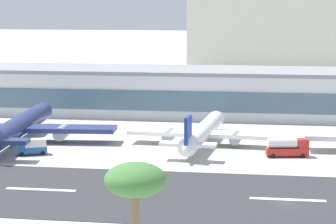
% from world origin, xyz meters
% --- Properties ---
extents(ground_plane, '(1400.00, 1400.00, 0.00)m').
position_xyz_m(ground_plane, '(0.00, 0.00, 0.00)').
color(ground_plane, '#B2AFA8').
extents(runway_strip, '(800.00, 32.90, 0.08)m').
position_xyz_m(runway_strip, '(0.00, 1.67, 0.04)').
color(runway_strip, '#2D2D30').
rests_on(runway_strip, ground_plane).
extents(runway_centreline_dash_3, '(12.00, 1.20, 0.01)m').
position_xyz_m(runway_centreline_dash_3, '(-40.11, 1.67, 0.09)').
color(runway_centreline_dash_3, white).
rests_on(runway_centreline_dash_3, runway_strip).
extents(runway_centreline_dash_4, '(12.00, 1.20, 0.01)m').
position_xyz_m(runway_centreline_dash_4, '(0.55, 1.67, 0.09)').
color(runway_centreline_dash_4, white).
rests_on(runway_centreline_dash_4, runway_strip).
extents(terminal_building, '(173.01, 26.19, 12.76)m').
position_xyz_m(terminal_building, '(-19.61, 88.96, 6.38)').
color(terminal_building, silver).
rests_on(terminal_building, ground_plane).
extents(distant_hotel_block, '(121.51, 34.58, 33.52)m').
position_xyz_m(distant_hotel_block, '(17.81, 227.36, 16.76)').
color(distant_hotel_block, beige).
rests_on(distant_hotel_block, ground_plane).
extents(airliner_gold_tail_gate_0, '(44.02, 51.85, 10.83)m').
position_xyz_m(airliner_gold_tail_gate_0, '(-58.68, 40.93, 3.45)').
color(airliner_gold_tail_gate_0, navy).
rests_on(airliner_gold_tail_gate_0, ground_plane).
extents(airliner_navy_tail_gate_1, '(33.16, 42.59, 8.89)m').
position_xyz_m(airliner_navy_tail_gate_1, '(-17.78, 43.76, 2.83)').
color(airliner_navy_tail_gate_1, white).
rests_on(airliner_navy_tail_gate_1, ground_plane).
extents(service_fuel_truck_0, '(8.83, 4.06, 3.95)m').
position_xyz_m(service_fuel_truck_0, '(0.58, 34.87, 2.03)').
color(service_fuel_truck_0, '#B2231E').
rests_on(service_fuel_truck_0, ground_plane).
extents(service_box_truck_1, '(6.45, 4.77, 3.25)m').
position_xyz_m(service_box_truck_1, '(-51.20, 28.86, 1.79)').
color(service_box_truck_1, '#23569E').
rests_on(service_box_truck_1, ground_plane).
extents(palm_tree_1, '(5.98, 5.98, 15.97)m').
position_xyz_m(palm_tree_1, '(-14.26, -46.24, 13.90)').
color(palm_tree_1, brown).
rests_on(palm_tree_1, ground_plane).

